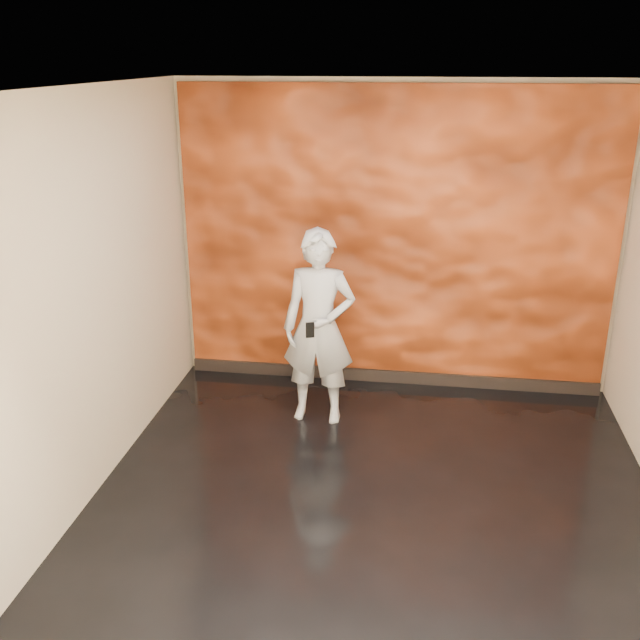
{
  "coord_description": "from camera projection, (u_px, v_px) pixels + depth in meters",
  "views": [
    {
      "loc": [
        0.26,
        -4.36,
        2.99
      ],
      "look_at": [
        -0.51,
        0.75,
        1.04
      ],
      "focal_mm": 40.0,
      "sensor_mm": 36.0,
      "label": 1
    }
  ],
  "objects": [
    {
      "name": "man",
      "position": [
        319.0,
        328.0,
        5.95
      ],
      "size": [
        0.62,
        0.42,
        1.67
      ],
      "primitive_type": "imported",
      "rotation": [
        0.0,
        0.0,
        -0.03
      ],
      "color": "#959BA5",
      "rests_on": "ground"
    },
    {
      "name": "room",
      "position": [
        380.0,
        313.0,
        4.63
      ],
      "size": [
        4.02,
        4.02,
        2.81
      ],
      "color": "black",
      "rests_on": "ground"
    },
    {
      "name": "phone",
      "position": [
        310.0,
        330.0,
        5.71
      ],
      "size": [
        0.07,
        0.04,
        0.13
      ],
      "primitive_type": "cube",
      "rotation": [
        0.0,
        0.0,
        0.36
      ],
      "color": "black",
      "rests_on": "man"
    },
    {
      "name": "baseboard",
      "position": [
        389.0,
        376.0,
        6.88
      ],
      "size": [
        3.9,
        0.04,
        0.12
      ],
      "primitive_type": "cube",
      "color": "black",
      "rests_on": "ground"
    },
    {
      "name": "feature_wall",
      "position": [
        395.0,
        242.0,
        6.46
      ],
      "size": [
        3.9,
        0.06,
        2.75
      ],
      "primitive_type": "cube",
      "color": "orange",
      "rests_on": "ground"
    }
  ]
}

